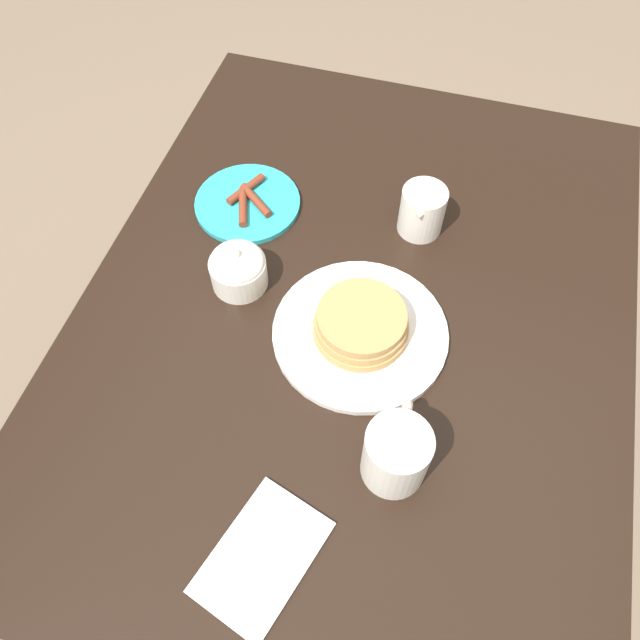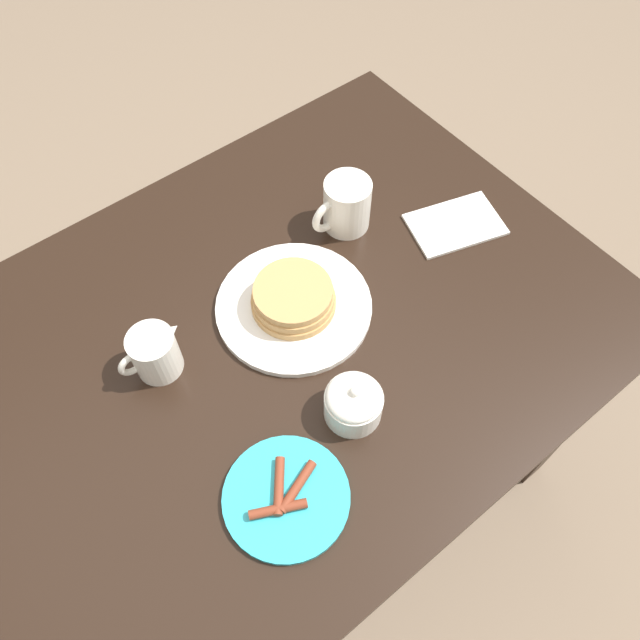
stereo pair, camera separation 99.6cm
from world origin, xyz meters
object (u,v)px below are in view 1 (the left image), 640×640
coffee_mug (397,452)px  side_plate_bacon (248,203)px  creamer_pitcher (422,210)px  napkin (262,557)px  pancake_plate (361,328)px  sugar_bowl (238,268)px

coffee_mug → side_plate_bacon: bearing=41.5°
creamer_pitcher → napkin: bearing=172.0°
pancake_plate → coffee_mug: size_ratio=2.20×
coffee_mug → pancake_plate: bearing=26.3°
coffee_mug → creamer_pitcher: coffee_mug is taller
side_plate_bacon → coffee_mug: size_ratio=1.52×
pancake_plate → sugar_bowl: bearing=77.9°
sugar_bowl → napkin: bearing=-156.4°
sugar_bowl → creamer_pitcher: bearing=-53.0°
pancake_plate → sugar_bowl: 0.22m
pancake_plate → side_plate_bacon: pancake_plate is taller
side_plate_bacon → sugar_bowl: size_ratio=2.05×
side_plate_bacon → sugar_bowl: sugar_bowl is taller
pancake_plate → napkin: 0.35m
side_plate_bacon → sugar_bowl: 0.17m
creamer_pitcher → sugar_bowl: size_ratio=1.27×
side_plate_bacon → coffee_mug: 0.53m
pancake_plate → coffee_mug: (-0.19, -0.09, 0.03)m
creamer_pitcher → sugar_bowl: bearing=127.0°
pancake_plate → creamer_pitcher: bearing=-10.6°
pancake_plate → side_plate_bacon: (0.20, 0.26, -0.01)m
coffee_mug → napkin: (-0.16, 0.13, -0.05)m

